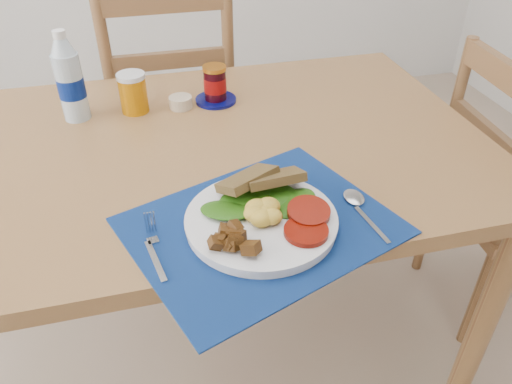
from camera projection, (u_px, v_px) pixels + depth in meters
table at (202, 172)px, 1.26m from camera, size 1.40×0.90×0.75m
chair_far at (170, 90)px, 1.80m from camera, size 0.45×0.43×1.21m
chair_end at (507, 168)px, 1.48m from camera, size 0.41×0.43×1.09m
placemat at (261, 226)px, 0.96m from camera, size 0.58×0.52×0.00m
breakfast_plate at (259, 219)px, 0.94m from camera, size 0.29×0.29×0.07m
fork at (154, 248)px, 0.90m from camera, size 0.03×0.16×0.00m
spoon at (359, 206)px, 1.00m from camera, size 0.04×0.17×0.01m
water_bottle at (70, 81)px, 1.26m from camera, size 0.07×0.07×0.23m
juice_glass at (133, 94)px, 1.32m from camera, size 0.07×0.07×0.10m
ramekin at (181, 102)px, 1.36m from camera, size 0.06×0.06×0.03m
jam_on_saucer at (215, 86)px, 1.37m from camera, size 0.11×0.11×0.10m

